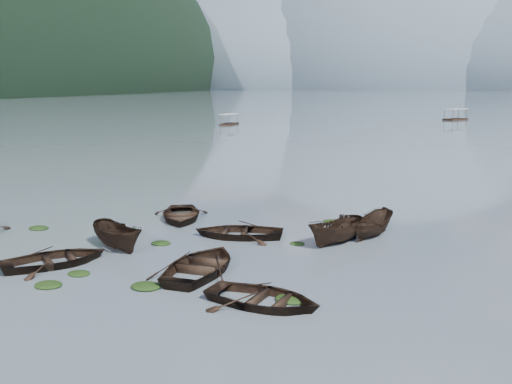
% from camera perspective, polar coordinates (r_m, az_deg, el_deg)
% --- Properties ---
extents(ground_plane, '(2400.00, 2400.00, 0.00)m').
position_cam_1_polar(ground_plane, '(21.80, -9.66, -10.87)').
color(ground_plane, slate).
extents(haze_mtn_a, '(520.00, 520.00, 280.00)m').
position_cam_1_polar(haze_mtn_a, '(956.72, 1.09, 10.34)').
color(haze_mtn_a, '#475666').
rests_on(haze_mtn_a, ground).
extents(haze_mtn_b, '(520.00, 520.00, 340.00)m').
position_cam_1_polar(haze_mtn_b, '(920.62, 13.31, 10.04)').
color(haze_mtn_b, '#475666').
rests_on(haze_mtn_b, ground).
extents(rowboat_1, '(5.48, 5.61, 0.95)m').
position_cam_1_polar(rowboat_1, '(27.26, -19.44, -6.89)').
color(rowboat_1, black).
rests_on(rowboat_1, ground).
extents(rowboat_2, '(4.16, 3.41, 1.54)m').
position_cam_1_polar(rowboat_2, '(29.00, -13.59, -5.51)').
color(rowboat_2, black).
rests_on(rowboat_2, ground).
extents(rowboat_3, '(3.76, 5.19, 1.06)m').
position_cam_1_polar(rowboat_3, '(24.87, -5.42, -8.00)').
color(rowboat_3, black).
rests_on(rowboat_3, ground).
extents(rowboat_4, '(4.92, 3.87, 0.92)m').
position_cam_1_polar(rowboat_4, '(21.32, 0.69, -11.23)').
color(rowboat_4, black).
rests_on(rowboat_4, ground).
extents(rowboat_5, '(3.19, 4.23, 1.54)m').
position_cam_1_polar(rowboat_5, '(29.33, 8.05, -5.13)').
color(rowboat_5, black).
rests_on(rowboat_5, ground).
extents(rowboat_6, '(5.03, 5.74, 0.99)m').
position_cam_1_polar(rowboat_6, '(34.37, -7.54, -2.74)').
color(rowboat_6, black).
rests_on(rowboat_6, ground).
extents(rowboat_7, '(5.25, 4.20, 0.97)m').
position_cam_1_polar(rowboat_7, '(30.30, -1.73, -4.50)').
color(rowboat_7, black).
rests_on(rowboat_7, ground).
extents(rowboat_8, '(2.61, 4.05, 1.46)m').
position_cam_1_polar(rowboat_8, '(31.07, 11.44, -4.33)').
color(rowboat_8, black).
rests_on(rowboat_8, ground).
extents(weed_clump_0, '(1.14, 0.93, 0.25)m').
position_cam_1_polar(weed_clump_0, '(24.57, -20.05, -8.87)').
color(weed_clump_0, black).
rests_on(weed_clump_0, ground).
extents(weed_clump_1, '(0.99, 0.79, 0.22)m').
position_cam_1_polar(weed_clump_1, '(25.61, -17.29, -7.90)').
color(weed_clump_1, black).
rests_on(weed_clump_1, ground).
extents(weed_clump_2, '(1.24, 0.99, 0.27)m').
position_cam_1_polar(weed_clump_2, '(23.37, -10.95, -9.41)').
color(weed_clump_2, black).
rests_on(weed_clump_2, ground).
extents(weed_clump_3, '(0.77, 0.65, 0.17)m').
position_cam_1_polar(weed_clump_3, '(29.02, 4.14, -5.22)').
color(weed_clump_3, black).
rests_on(weed_clump_3, ground).
extents(weed_clump_4, '(1.26, 1.00, 0.26)m').
position_cam_1_polar(weed_clump_4, '(21.73, 3.58, -10.81)').
color(weed_clump_4, black).
rests_on(weed_clump_4, ground).
extents(weed_clump_5, '(1.13, 0.91, 0.24)m').
position_cam_1_polar(weed_clump_5, '(34.09, -20.90, -3.49)').
color(weed_clump_5, black).
rests_on(weed_clump_5, ground).
extents(weed_clump_6, '(1.01, 0.84, 0.21)m').
position_cam_1_polar(weed_clump_6, '(29.34, -9.49, -5.16)').
color(weed_clump_6, black).
rests_on(weed_clump_6, ground).
extents(weed_clump_7, '(0.99, 0.80, 0.22)m').
position_cam_1_polar(weed_clump_7, '(33.68, 7.52, -3.02)').
color(weed_clump_7, black).
rests_on(weed_clump_7, ground).
extents(pontoon_left, '(2.31, 5.37, 2.04)m').
position_cam_1_polar(pontoon_left, '(112.34, -2.71, 6.72)').
color(pontoon_left, black).
rests_on(pontoon_left, ground).
extents(pontoon_centre, '(5.59, 6.60, 2.38)m').
position_cam_1_polar(pontoon_centre, '(134.46, 19.31, 6.81)').
color(pontoon_centre, black).
rests_on(pontoon_centre, ground).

